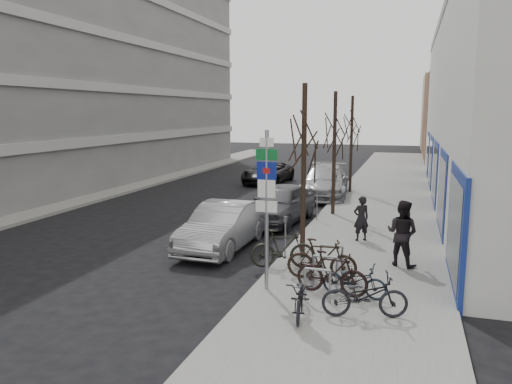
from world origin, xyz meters
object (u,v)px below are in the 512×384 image
Objects in this scene: meter_front at (285,232)px; lane_car at (268,173)px; tree_mid at (335,124)px; bike_near_left at (301,294)px; highway_sign_pole at (267,200)px; tree_near at (304,129)px; bike_mid_curb at (355,277)px; parked_car_front at (223,226)px; pedestrian_far at (402,233)px; bike_rack at (325,268)px; bike_mid_inner at (283,248)px; parked_car_back at (325,182)px; meter_back at (336,184)px; parked_car_mid at (280,203)px; bike_near_right at (332,273)px; pedestrian_near at (361,218)px; tree_far at (352,121)px; bike_far_curb at (365,292)px; meter_mid at (317,202)px; bike_far_inner at (322,259)px.

meter_front is 17.17m from lane_car.
tree_mid reaches higher than bike_near_left.
tree_near is (0.20, 3.51, 1.65)m from highway_sign_pole.
bike_mid_curb is 20.72m from lane_car.
meter_front is at bearing -14.83° from parked_car_front.
tree_near reaches higher than pedestrian_far.
bike_rack is 1.19× the size of bike_mid_inner.
parked_car_back is 1.19× the size of lane_car.
parked_car_mid is at bearing -104.65° from meter_back.
bike_near_right is 15.20m from parked_car_back.
pedestrian_far reaches higher than parked_car_back.
tree_mid is at bearing 97.28° from bike_rack.
bike_mid_inner is 3.18m from parked_car_front.
lane_car is 3.13× the size of pedestrian_near.
highway_sign_pole is 16.59m from tree_far.
pedestrian_far is at bearing -8.06° from tree_near.
highway_sign_pole is 3.31× the size of meter_back.
meter_front is 0.64× the size of pedestrian_far.
tree_mid is 1.15× the size of parked_car_mid.
bike_near_right is 8.84m from parked_car_mid.
meter_back is 0.79× the size of bike_mid_curb.
bike_far_curb is (2.56, -1.06, -1.73)m from highway_sign_pole.
meter_mid is at bearing 20.53° from bike_near_right.
tree_mid reaches higher than bike_near_right.
bike_mid_inner reaches higher than bike_near_right.
lane_car is (-2.85, 15.66, -0.09)m from parked_car_front.
bike_mid_inner is 18.35m from lane_car.
bike_near_left is 6.37m from parked_car_front.
highway_sign_pole reaches higher than parked_car_mid.
bike_mid_inner is (-0.24, -8.18, -3.38)m from tree_mid.
bike_rack is at bearing -85.44° from parked_car_back.
parked_car_mid is at bearing -103.32° from tree_far.
bike_far_inner is (-0.98, 1.01, 0.09)m from bike_mid_curb.
meter_front is at bearing 33.33° from bike_far_inner.
parked_car_mid is (-3.96, 8.14, 0.18)m from bike_mid_curb.
parked_car_back is at bearing 93.56° from meter_front.
bike_near_right is at bearing -60.73° from parked_car_mid.
bike_rack is 0.38× the size of parked_car_back.
highway_sign_pole is at bearing 41.53° from pedestrian_near.
bike_far_curb is at bearing -55.42° from meter_front.
bike_far_curb reaches higher than bike_near_right.
bike_far_inner is 19.43m from lane_car.
bike_mid_curb is at bearing 63.48° from pedestrian_near.
highway_sign_pole is 6.11m from pedestrian_near.
tree_near reaches higher than bike_far_curb.
pedestrian_near is (0.44, 5.01, 0.28)m from bike_rack.
meter_back is at bearing 15.57° from bike_near_right.
pedestrian_near reaches higher than parked_car_front.
bike_far_inner is at bearing -66.65° from tree_near.
bike_mid_curb is at bearing -59.41° from tree_near.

